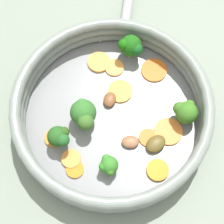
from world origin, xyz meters
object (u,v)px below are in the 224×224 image
at_px(carrot_slice_5, 168,131).
at_px(broccoli_floret_3, 84,116).
at_px(carrot_slice_9, 154,70).
at_px(carrot_slice_2, 99,62).
at_px(mushroom_piece_0, 130,142).
at_px(skillet, 112,117).
at_px(broccoli_floret_0, 131,46).
at_px(carrot_slice_8, 54,138).
at_px(carrot_slice_4, 120,91).
at_px(broccoli_floret_2, 186,112).
at_px(mushroom_piece_1, 109,100).
at_px(mushroom_piece_2, 156,144).
at_px(carrot_slice_7, 114,68).
at_px(carrot_slice_6, 158,170).
at_px(broccoli_floret_4, 59,137).
at_px(broccoli_floret_1, 109,165).
at_px(carrot_slice_1, 75,169).
at_px(carrot_slice_3, 148,138).
at_px(carrot_slice_0, 71,159).

distance_m(carrot_slice_5, broccoli_floret_3, 0.14).
xyz_separation_m(carrot_slice_5, carrot_slice_9, (0.12, 0.00, 0.00)).
distance_m(carrot_slice_2, mushroom_piece_0, 0.16).
distance_m(skillet, carrot_slice_5, 0.10).
distance_m(carrot_slice_9, broccoli_floret_0, 0.06).
height_order(skillet, mushroom_piece_0, mushroom_piece_0).
height_order(carrot_slice_8, carrot_slice_9, same).
distance_m(skillet, carrot_slice_4, 0.05).
distance_m(carrot_slice_4, mushroom_piece_0, 0.09).
distance_m(broccoli_floret_0, broccoli_floret_2, 0.15).
xyz_separation_m(broccoli_floret_0, mushroom_piece_1, (-0.08, 0.05, -0.03)).
xyz_separation_m(broccoli_floret_2, mushroom_piece_2, (-0.04, 0.06, -0.02)).
bearing_deg(carrot_slice_5, carrot_slice_7, 28.14).
height_order(carrot_slice_5, carrot_slice_6, carrot_slice_6).
relative_size(mushroom_piece_0, mushroom_piece_2, 0.82).
relative_size(carrot_slice_4, carrot_slice_6, 1.20).
relative_size(carrot_slice_7, broccoli_floret_4, 0.73).
xyz_separation_m(carrot_slice_8, broccoli_floret_1, (-0.06, -0.08, 0.02)).
bearing_deg(carrot_slice_2, skillet, -175.39).
bearing_deg(broccoli_floret_2, broccoli_floret_3, 84.70).
relative_size(skillet, carrot_slice_7, 9.09).
distance_m(carrot_slice_9, mushroom_piece_1, 0.10).
relative_size(carrot_slice_7, mushroom_piece_0, 1.18).
height_order(carrot_slice_6, carrot_slice_8, carrot_slice_6).
xyz_separation_m(carrot_slice_1, carrot_slice_3, (0.04, -0.13, -0.00)).
bearing_deg(carrot_slice_6, carrot_slice_0, 74.09).
xyz_separation_m(carrot_slice_7, mushroom_piece_0, (-0.14, -0.01, 0.00)).
bearing_deg(mushroom_piece_0, mushroom_piece_2, -103.59).
height_order(carrot_slice_2, carrot_slice_5, carrot_slice_2).
bearing_deg(carrot_slice_9, carrot_slice_6, 170.94).
relative_size(carrot_slice_0, mushroom_piece_0, 1.08).
distance_m(skillet, carrot_slice_6, 0.12).
bearing_deg(skillet, broccoli_floret_0, -24.00).
relative_size(carrot_slice_3, broccoli_floret_0, 0.64).
bearing_deg(carrot_slice_5, carrot_slice_4, 38.62).
height_order(carrot_slice_6, mushroom_piece_0, mushroom_piece_0).
relative_size(mushroom_piece_1, mushroom_piece_2, 0.81).
height_order(carrot_slice_8, mushroom_piece_0, mushroom_piece_0).
bearing_deg(carrot_slice_0, skillet, -49.16).
height_order(carrot_slice_9, mushroom_piece_0, mushroom_piece_0).
bearing_deg(broccoli_floret_3, carrot_slice_2, -19.17).
bearing_deg(skillet, carrot_slice_5, -115.90).
bearing_deg(carrot_slice_0, mushroom_piece_1, -39.08).
distance_m(carrot_slice_3, carrot_slice_6, 0.06).
height_order(broccoli_floret_1, mushroom_piece_2, broccoli_floret_1).
bearing_deg(carrot_slice_4, broccoli_floret_4, 125.21).
relative_size(carrot_slice_0, broccoli_floret_1, 0.88).
bearing_deg(broccoli_floret_3, carrot_slice_8, 110.59).
distance_m(skillet, carrot_slice_2, 0.10).
relative_size(broccoli_floret_1, mushroom_piece_1, 1.25).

